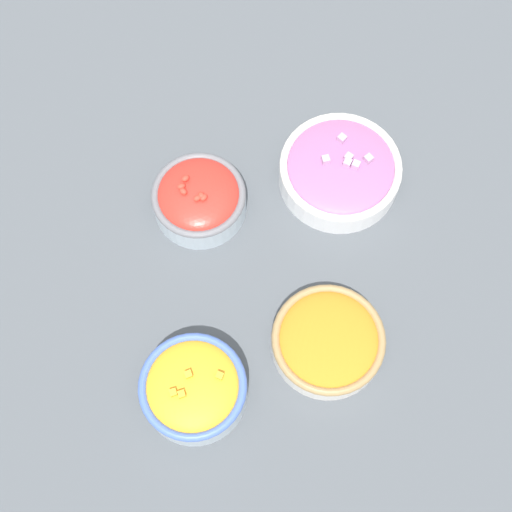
% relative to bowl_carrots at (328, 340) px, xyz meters
% --- Properties ---
extents(ground_plane, '(3.00, 3.00, 0.00)m').
position_rel_bowl_carrots_xyz_m(ground_plane, '(-0.12, -0.11, -0.03)').
color(ground_plane, '#4C5156').
extents(bowl_carrots, '(0.16, 0.16, 0.05)m').
position_rel_bowl_carrots_xyz_m(bowl_carrots, '(0.00, 0.00, 0.00)').
color(bowl_carrots, silver).
rests_on(bowl_carrots, ground_plane).
extents(bowl_cherry_tomatoes, '(0.15, 0.15, 0.07)m').
position_rel_bowl_carrots_xyz_m(bowl_cherry_tomatoes, '(-0.21, -0.21, 0.01)').
color(bowl_cherry_tomatoes, '#B2C1CC').
rests_on(bowl_cherry_tomatoes, ground_plane).
extents(bowl_squash, '(0.15, 0.15, 0.08)m').
position_rel_bowl_carrots_xyz_m(bowl_squash, '(0.08, -0.19, 0.01)').
color(bowl_squash, '#B2C1CC').
rests_on(bowl_squash, ground_plane).
extents(bowl_red_onion, '(0.19, 0.19, 0.07)m').
position_rel_bowl_carrots_xyz_m(bowl_red_onion, '(-0.27, 0.01, 0.01)').
color(bowl_red_onion, white).
rests_on(bowl_red_onion, ground_plane).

